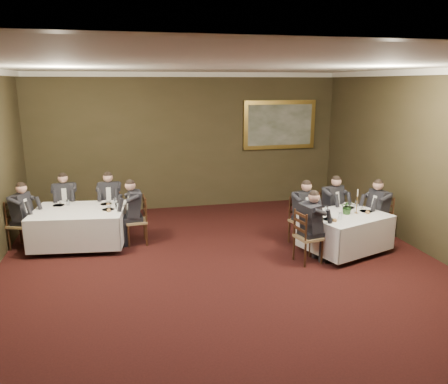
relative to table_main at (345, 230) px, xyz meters
name	(u,v)px	position (x,y,z in m)	size (l,w,h in m)	color
ground	(236,289)	(-2.48, -1.09, -0.45)	(10.00, 10.00, 0.00)	black
ceiling	(238,64)	(-2.48, -1.09, 3.05)	(8.00, 10.00, 0.10)	silver
back_wall	(188,142)	(-2.48, 3.91, 1.30)	(8.00, 0.10, 3.50)	#362F1B
crown_molding	(238,69)	(-2.48, -1.09, 2.99)	(8.00, 10.00, 0.12)	white
table_main	(345,230)	(0.00, 0.00, 0.00)	(1.84, 1.61, 0.67)	black
table_second	(80,224)	(-5.08, 1.53, 0.00)	(1.95, 1.57, 0.67)	black
chair_main_backleft	(302,230)	(-0.64, 0.61, -0.17)	(0.53, 0.52, 1.00)	#94784B
diner_main_backleft	(302,220)	(-0.64, 0.60, 0.06)	(0.51, 0.57, 1.35)	black
chair_main_backright	(330,224)	(0.14, 0.88, -0.17)	(0.55, 0.54, 1.00)	#94784B
diner_main_backright	(331,214)	(0.14, 0.87, 0.06)	(0.53, 0.58, 1.35)	black
chair_main_endleft	(307,247)	(-0.92, -0.31, -0.17)	(0.49, 0.51, 1.00)	#94784B
diner_main_endleft	(308,236)	(-0.91, -0.31, 0.06)	(0.54, 0.48, 1.35)	black
chair_main_endright	(378,229)	(0.92, 0.31, -0.17)	(0.49, 0.51, 1.00)	#94784B
diner_main_endright	(378,219)	(0.91, 0.31, 0.06)	(0.54, 0.48, 1.35)	black
chair_sec_backleft	(67,219)	(-5.45, 2.50, -0.17)	(0.47, 0.45, 1.00)	#94784B
diner_sec_backleft	(66,210)	(-5.45, 2.49, 0.06)	(0.44, 0.51, 1.35)	black
chair_sec_backright	(111,218)	(-4.49, 2.39, -0.17)	(0.48, 0.46, 1.00)	#94784B
diner_sec_backright	(110,208)	(-4.49, 2.38, 0.06)	(0.45, 0.52, 1.35)	black
chair_sec_endright	(137,230)	(-3.95, 1.39, -0.17)	(0.45, 0.47, 1.00)	#94784B
diner_sec_endright	(136,220)	(-3.96, 1.39, 0.06)	(0.51, 0.44, 1.35)	black
chair_sec_endleft	(22,234)	(-6.21, 1.67, -0.17)	(0.55, 0.56, 1.00)	#94784B
diner_sec_endleft	(22,223)	(-6.20, 1.66, 0.06)	(0.59, 0.55, 1.35)	black
centerpiece	(348,207)	(0.03, 0.03, 0.46)	(0.26, 0.23, 0.29)	#2D5926
candlestick	(357,204)	(0.24, 0.04, 0.50)	(0.07, 0.07, 0.50)	#B48237
place_setting_table_main	(321,212)	(-0.44, 0.20, 0.35)	(0.33, 0.31, 0.14)	white
place_setting_table_second	(61,203)	(-5.46, 1.99, 0.35)	(0.33, 0.31, 0.14)	white
painting	(280,125)	(0.00, 3.84, 1.69)	(2.00, 0.09, 1.30)	#BA9644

